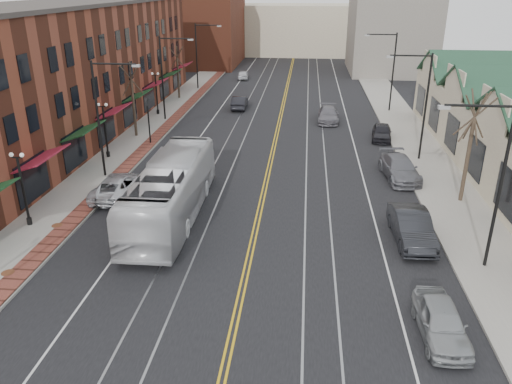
% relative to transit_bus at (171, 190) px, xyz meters
% --- Properties ---
extents(ground, '(160.00, 160.00, 0.00)m').
position_rel_transit_bus_xyz_m(ground, '(5.00, -10.01, -1.74)').
color(ground, black).
rests_on(ground, ground).
extents(sidewalk_left, '(4.00, 120.00, 0.15)m').
position_rel_transit_bus_xyz_m(sidewalk_left, '(-7.00, 9.99, -1.66)').
color(sidewalk_left, gray).
rests_on(sidewalk_left, ground).
extents(sidewalk_right, '(4.00, 120.00, 0.15)m').
position_rel_transit_bus_xyz_m(sidewalk_right, '(17.00, 9.99, -1.66)').
color(sidewalk_right, gray).
rests_on(sidewalk_right, ground).
extents(building_left, '(10.00, 50.00, 11.00)m').
position_rel_transit_bus_xyz_m(building_left, '(-14.00, 16.99, 3.76)').
color(building_left, brown).
rests_on(building_left, ground).
extents(backdrop_left, '(14.00, 18.00, 14.00)m').
position_rel_transit_bus_xyz_m(backdrop_left, '(-11.00, 59.99, 5.26)').
color(backdrop_left, brown).
rests_on(backdrop_left, ground).
extents(backdrop_mid, '(22.00, 14.00, 9.00)m').
position_rel_transit_bus_xyz_m(backdrop_mid, '(5.00, 74.99, 2.76)').
color(backdrop_mid, '#BEAC92').
rests_on(backdrop_mid, ground).
extents(backdrop_right, '(12.00, 16.00, 11.00)m').
position_rel_transit_bus_xyz_m(backdrop_right, '(20.00, 54.99, 3.76)').
color(backdrop_right, slate).
rests_on(backdrop_right, ground).
extents(streetlight_l_1, '(3.33, 0.25, 8.00)m').
position_rel_transit_bus_xyz_m(streetlight_l_1, '(-6.05, 5.99, 3.29)').
color(streetlight_l_1, black).
rests_on(streetlight_l_1, sidewalk_left).
extents(streetlight_l_2, '(3.33, 0.25, 8.00)m').
position_rel_transit_bus_xyz_m(streetlight_l_2, '(-6.05, 21.99, 3.29)').
color(streetlight_l_2, black).
rests_on(streetlight_l_2, sidewalk_left).
extents(streetlight_l_3, '(3.33, 0.25, 8.00)m').
position_rel_transit_bus_xyz_m(streetlight_l_3, '(-6.05, 37.99, 3.29)').
color(streetlight_l_3, black).
rests_on(streetlight_l_3, sidewalk_left).
extents(streetlight_r_0, '(3.33, 0.25, 8.00)m').
position_rel_transit_bus_xyz_m(streetlight_r_0, '(16.05, -4.01, 3.29)').
color(streetlight_r_0, black).
rests_on(streetlight_r_0, sidewalk_right).
extents(streetlight_r_1, '(3.33, 0.25, 8.00)m').
position_rel_transit_bus_xyz_m(streetlight_r_1, '(16.05, 11.99, 3.29)').
color(streetlight_r_1, black).
rests_on(streetlight_r_1, sidewalk_right).
extents(streetlight_r_2, '(3.33, 0.25, 8.00)m').
position_rel_transit_bus_xyz_m(streetlight_r_2, '(16.05, 27.99, 3.29)').
color(streetlight_r_2, black).
rests_on(streetlight_r_2, sidewalk_right).
extents(lamppost_l_1, '(0.84, 0.28, 4.27)m').
position_rel_transit_bus_xyz_m(lamppost_l_1, '(-7.80, -2.01, 0.46)').
color(lamppost_l_1, black).
rests_on(lamppost_l_1, sidewalk_left).
extents(lamppost_l_2, '(0.84, 0.28, 4.27)m').
position_rel_transit_bus_xyz_m(lamppost_l_2, '(-7.80, 9.99, 0.46)').
color(lamppost_l_2, black).
rests_on(lamppost_l_2, sidewalk_left).
extents(lamppost_l_3, '(0.84, 0.28, 4.27)m').
position_rel_transit_bus_xyz_m(lamppost_l_3, '(-7.80, 23.99, 0.46)').
color(lamppost_l_3, black).
rests_on(lamppost_l_3, sidewalk_left).
extents(tree_left_near, '(1.78, 1.37, 6.48)m').
position_rel_transit_bus_xyz_m(tree_left_near, '(-7.50, 15.99, 1.77)').
color(tree_left_near, '#382B21').
rests_on(tree_left_near, sidewalk_left).
extents(tree_left_far, '(1.66, 1.28, 6.02)m').
position_rel_transit_bus_xyz_m(tree_left_far, '(-7.50, 31.99, 1.54)').
color(tree_left_far, '#382B21').
rests_on(tree_left_far, sidewalk_left).
extents(tree_right_mid, '(1.90, 1.46, 6.93)m').
position_rel_transit_bus_xyz_m(tree_right_mid, '(17.50, 3.99, 2.01)').
color(tree_right_mid, '#382B21').
rests_on(tree_right_mid, sidewalk_right).
extents(manhole_mid, '(0.60, 0.60, 0.02)m').
position_rel_transit_bus_xyz_m(manhole_mid, '(-6.20, -7.01, -1.58)').
color(manhole_mid, '#592D19').
rests_on(manhole_mid, sidewalk_left).
extents(manhole_far, '(0.60, 0.60, 0.02)m').
position_rel_transit_bus_xyz_m(manhole_far, '(-6.20, -2.01, -1.58)').
color(manhole_far, '#592D19').
rests_on(manhole_far, sidewalk_left).
extents(traffic_signal, '(0.18, 0.15, 3.80)m').
position_rel_transit_bus_xyz_m(traffic_signal, '(-5.60, 13.99, 0.61)').
color(traffic_signal, black).
rests_on(traffic_signal, sidewalk_left).
extents(transit_bus, '(3.05, 12.52, 3.48)m').
position_rel_transit_bus_xyz_m(transit_bus, '(0.00, 0.00, 0.00)').
color(transit_bus, silver).
rests_on(transit_bus, ground).
extents(parked_suv, '(2.43, 5.21, 1.44)m').
position_rel_transit_bus_xyz_m(parked_suv, '(-4.30, 2.72, -1.02)').
color(parked_suv, silver).
rests_on(parked_suv, ground).
extents(parked_car_a, '(1.76, 4.16, 1.40)m').
position_rel_transit_bus_xyz_m(parked_car_a, '(13.10, -9.48, -1.04)').
color(parked_car_a, '#989B9E').
rests_on(parked_car_a, ground).
extents(parked_car_b, '(1.93, 5.08, 1.65)m').
position_rel_transit_bus_xyz_m(parked_car_b, '(13.40, -1.57, -0.91)').
color(parked_car_b, black).
rests_on(parked_car_b, ground).
extents(parked_car_c, '(2.68, 5.46, 1.53)m').
position_rel_transit_bus_xyz_m(parked_car_c, '(14.30, 7.84, -0.98)').
color(parked_car_c, slate).
rests_on(parked_car_c, ground).
extents(parked_car_d, '(2.13, 4.25, 1.39)m').
position_rel_transit_bus_xyz_m(parked_car_d, '(14.30, 17.34, -1.05)').
color(parked_car_d, black).
rests_on(parked_car_d, ground).
extents(distant_car_left, '(1.55, 4.28, 1.40)m').
position_rel_transit_bus_xyz_m(distant_car_left, '(0.34, 27.72, -1.04)').
color(distant_car_left, black).
rests_on(distant_car_left, ground).
extents(distant_car_right, '(2.08, 4.94, 1.42)m').
position_rel_transit_bus_xyz_m(distant_car_right, '(9.81, 23.14, -1.03)').
color(distant_car_right, slate).
rests_on(distant_car_right, ground).
extents(distant_car_far, '(1.88, 3.89, 1.28)m').
position_rel_transit_bus_xyz_m(distant_car_far, '(-1.57, 45.81, -1.10)').
color(distant_car_far, silver).
rests_on(distant_car_far, ground).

